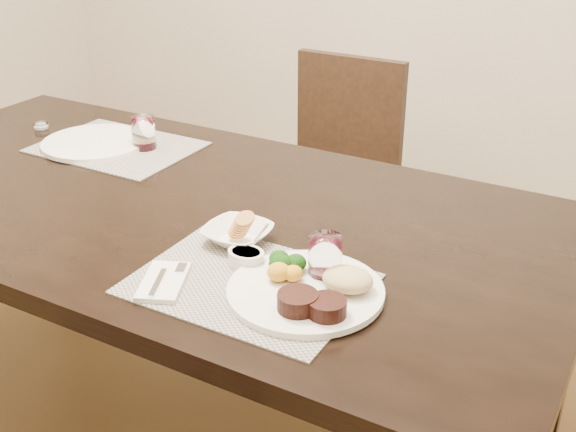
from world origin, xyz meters
The scene contains 14 objects.
ground_plane centered at (0.00, 0.00, 0.00)m, with size 4.50×4.50×0.00m, color #432C15.
dining_table centered at (0.00, 0.00, 0.67)m, with size 2.00×1.00×0.75m.
chair_far centered at (0.00, 0.93, 0.50)m, with size 0.42×0.42×0.90m.
placemat_near centered at (0.38, -0.25, 0.75)m, with size 0.46×0.34×0.00m, color gray.
placemat_far centered at (-0.39, 0.21, 0.75)m, with size 0.46×0.34×0.00m, color gray.
dinner_plate centered at (0.51, -0.24, 0.77)m, with size 0.31×0.31×0.06m.
napkin_fork centered at (0.23, -0.34, 0.76)m, with size 0.14×0.17×0.01m.
steak_knife centered at (0.58, -0.23, 0.76)m, with size 0.05×0.21×0.01m.
cracker_bowl centered at (0.26, -0.11, 0.77)m, with size 0.15×0.15×0.07m.
sauce_ramekin centered at (0.33, -0.19, 0.77)m, with size 0.08×0.12×0.06m.
wine_glass_near centered at (0.50, -0.16, 0.80)m, with size 0.07×0.07×0.10m.
far_plate centered at (-0.45, 0.19, 0.76)m, with size 0.31×0.31×0.01m, color silver.
wine_glass_far centered at (-0.30, 0.25, 0.80)m, with size 0.07×0.07×0.10m.
salt_cellar centered at (-0.71, 0.22, 0.76)m, with size 0.05×0.05×0.02m.
Camera 1 is at (1.07, -1.31, 1.52)m, focal length 45.00 mm.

